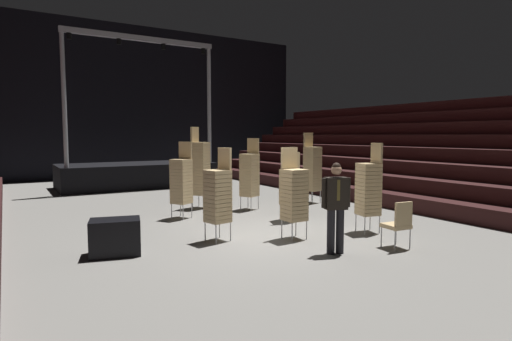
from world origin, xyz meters
The scene contains 15 objects.
ground_plane centered at (0.00, 0.00, -0.05)m, with size 22.00×30.00×0.10m, color slate.
arena_end_wall centered at (0.00, 15.00, 4.00)m, with size 22.00×0.30×8.00m, color black.
bleacher_bank_right centered at (8.00, 1.00, 1.80)m, with size 6.00×24.00×3.60m.
stage_riser centered at (0.00, 10.39, 0.62)m, with size 6.33×2.88×6.15m.
man_with_tie centered at (0.38, -1.82, 0.97)m, with size 0.57×0.35×1.72m.
chair_stack_front_left centered at (-1.08, 0.19, 0.98)m, with size 0.52×0.52×1.96m.
chair_stack_front_right centered at (3.75, 3.06, 1.15)m, with size 0.51×0.51×2.31m.
chair_stack_mid_left centered at (1.37, 3.07, 1.07)m, with size 0.58×0.58×2.14m.
chair_stack_mid_right centered at (2.21, -0.88, 1.03)m, with size 0.53×0.53×2.05m.
chair_stack_mid_centre centered at (0.22, 4.07, 1.24)m, with size 0.61×0.61×2.48m.
chair_stack_rear_left centered at (0.39, -0.49, 0.98)m, with size 0.44×0.44×1.96m.
chair_stack_rear_right centered at (1.43, 1.11, 0.90)m, with size 0.55×0.55×1.79m.
chair_stack_rear_centre centered at (-0.85, 2.87, 1.03)m, with size 0.60×0.60×2.05m.
equipment_road_case centered at (-3.17, 0.25, 0.34)m, with size 0.90×0.60×0.67m, color black.
loose_chair_near_man centered at (1.66, -2.20, 0.53)m, with size 0.49×0.49×0.95m.
Camera 1 is at (-4.87, -7.62, 2.23)m, focal length 29.25 mm.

